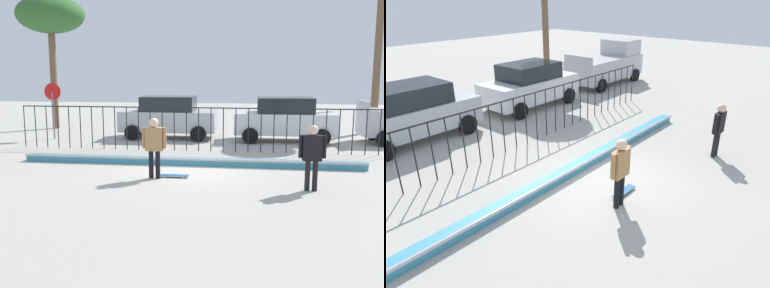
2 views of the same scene
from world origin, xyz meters
The scene contains 10 objects.
ground_plane centered at (0.00, 0.00, 0.00)m, with size 60.00×60.00×0.00m, color #ADA89E.
bowl_coping_ledge centered at (0.00, 0.85, 0.12)m, with size 11.00×0.40×0.27m.
perimeter_fence centered at (0.00, 3.40, 1.04)m, with size 14.04×0.04×1.67m.
skateboarder centered at (-0.71, -1.05, 1.03)m, with size 0.69×0.26×1.71m.
skateboard centered at (-0.17, -0.86, 0.06)m, with size 0.80×0.20×0.07m.
camera_operator centered at (3.47, -1.79, 1.00)m, with size 0.67×0.25×1.67m.
parked_car_silver centered at (-1.75, 6.60, 0.97)m, with size 4.30×2.12×1.90m.
parked_car_white centered at (3.40, 6.34, 0.97)m, with size 4.30×2.12×1.90m.
stop_sign centered at (-6.83, 5.63, 1.62)m, with size 0.76×0.07×2.50m.
palm_tree_short centered at (-8.44, 9.22, 5.84)m, with size 3.50×3.50×6.89m.
Camera 1 is at (1.93, -12.59, 2.92)m, focal length 40.24 mm.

